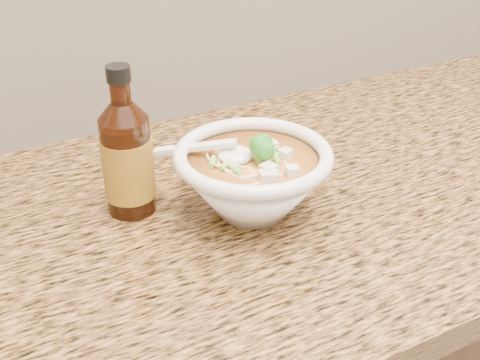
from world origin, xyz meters
name	(u,v)px	position (x,y,z in m)	size (l,w,h in m)	color
counter_slab	(331,184)	(0.00, 1.68, 0.88)	(4.00, 0.68, 0.04)	#A46F3C
soup_bowl	(253,180)	(-0.16, 1.64, 0.95)	(0.22, 0.22, 0.12)	white
hot_sauce_bottle	(127,159)	(-0.31, 1.72, 0.98)	(0.09, 0.09, 0.21)	#3E1808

